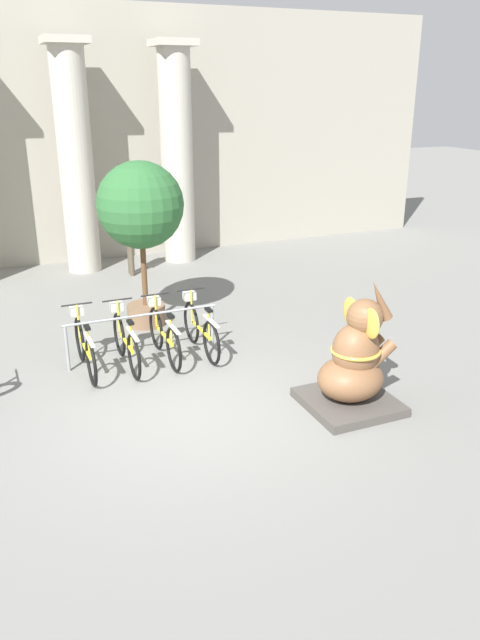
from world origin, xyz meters
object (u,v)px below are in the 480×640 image
Objects in this scene: bicycle_0 at (85,347)px; elephant_statue at (354,365)px; bicycle_2 at (164,335)px; person_pedestrian at (129,233)px; potted_tree at (141,211)px; bicycle_3 at (200,329)px; bicycle_1 at (126,341)px.

elephant_statue is at bearing -38.95° from bicycle_0.
person_pedestrian reaches higher than bicycle_2.
potted_tree is (1.40, 1.61, 1.70)m from bicycle_0.
bicycle_0 is 1.00× the size of bicycle_3.
elephant_statue is at bearing -80.50° from person_pedestrian.
bicycle_1 is 1.01× the size of person_pedestrian.
elephant_statue is at bearing -63.42° from bicycle_3.
potted_tree is at bearing 85.07° from bicycle_2.
bicycle_3 is (0.63, 0.02, 0.00)m from bicycle_2.
person_pedestrian is at bearing 89.53° from bicycle_3.
bicycle_0 is 1.26m from bicycle_2.
person_pedestrian reaches higher than bicycle_0.
bicycle_1 is 3.61m from elephant_statue.
bicycle_3 is at bearing 2.03° from bicycle_2.
person_pedestrian is at bearing 99.50° from elephant_statue.
person_pedestrian is (1.30, 4.96, 0.59)m from bicycle_1.
bicycle_2 is at bearing -177.97° from bicycle_3.
bicycle_0 is 0.93× the size of elephant_statue.
bicycle_0 is 1.00× the size of bicycle_1.
bicycle_2 is 0.93× the size of elephant_statue.
bicycle_2 is 0.63m from bicycle_3.
bicycle_0 is 4.10m from elephant_statue.
bicycle_0 and bicycle_3 have the same top height.
bicycle_0 and bicycle_2 have the same top height.
bicycle_1 is 0.93× the size of elephant_statue.
bicycle_2 is 1.00× the size of bicycle_3.
potted_tree is (-0.49, 1.60, 1.70)m from bicycle_3.
bicycle_1 is 2.49m from potted_tree.
elephant_statue is (3.18, -2.57, 0.20)m from bicycle_0.
bicycle_2 is at bearing 126.87° from elephant_statue.
person_pedestrian is (1.93, 4.92, 0.59)m from bicycle_0.
bicycle_2 is (0.63, 0.03, 0.00)m from bicycle_1.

